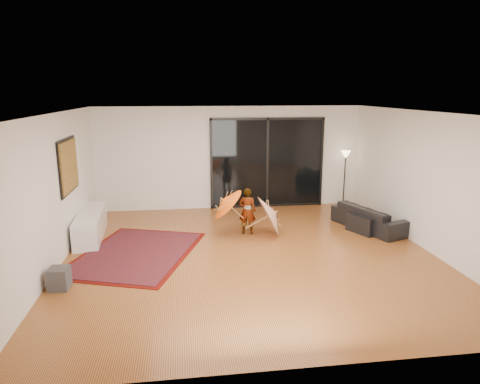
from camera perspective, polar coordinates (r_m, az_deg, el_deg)
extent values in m
plane|color=#A6632D|center=(8.34, 1.41, -8.36)|extent=(7.00, 7.00, 0.00)
plane|color=white|center=(7.75, 1.53, 10.51)|extent=(7.00, 7.00, 0.00)
plane|color=silver|center=(11.35, -1.35, 4.56)|extent=(7.00, 0.00, 7.00)
plane|color=silver|center=(4.66, 8.40, -8.63)|extent=(7.00, 0.00, 7.00)
plane|color=silver|center=(8.16, -23.59, -0.05)|extent=(0.00, 7.00, 7.00)
plane|color=silver|center=(9.16, 23.64, 1.31)|extent=(0.00, 7.00, 7.00)
cube|color=black|center=(11.49, 3.64, 3.89)|extent=(3.00, 0.04, 2.40)
cube|color=black|center=(11.34, 3.75, 9.72)|extent=(3.06, 0.06, 0.06)
cube|color=black|center=(11.72, 3.58, -1.77)|extent=(3.06, 0.06, 0.06)
cube|color=black|center=(11.47, 3.66, 3.88)|extent=(0.06, 0.06, 2.40)
cube|color=black|center=(9.04, -21.95, 3.26)|extent=(0.02, 1.28, 1.08)
cube|color=#275622|center=(9.04, -21.83, 3.27)|extent=(0.03, 1.18, 0.98)
cube|color=white|center=(9.77, -19.28, -4.13)|extent=(0.63, 2.00, 0.55)
cube|color=#424244|center=(7.51, -22.98, -10.56)|extent=(0.32, 0.32, 0.35)
cube|color=#530A07|center=(8.62, -13.68, -7.97)|extent=(2.80, 3.30, 0.01)
cube|color=maroon|center=(8.61, -13.68, -7.93)|extent=(2.60, 3.10, 0.02)
imported|color=black|center=(10.21, 16.89, -3.24)|extent=(1.32, 1.98, 0.54)
cube|color=black|center=(10.03, 16.70, -3.94)|extent=(0.92, 0.92, 0.40)
cylinder|color=black|center=(12.12, 13.55, -1.70)|extent=(0.26, 0.26, 0.03)
cylinder|color=black|center=(11.97, 13.73, 1.47)|extent=(0.03, 0.03, 1.40)
cone|color=#FFD899|center=(11.84, 13.92, 4.86)|extent=(0.26, 0.26, 0.20)
imported|color=#999999|center=(9.36, 0.99, -2.56)|extent=(0.43, 0.35, 1.04)
cone|color=#E4550C|center=(9.19, -2.35, -1.47)|extent=(0.69, 0.81, 0.70)
cylinder|color=#B2814C|center=(9.28, -2.34, -3.47)|extent=(0.37, 0.02, 0.37)
cylinder|color=#B2814C|center=(9.16, -2.36, -0.83)|extent=(0.05, 0.02, 0.05)
cone|color=white|center=(9.33, 4.78, -2.74)|extent=(0.61, 0.96, 0.95)
cylinder|color=#B2814C|center=(9.44, 4.73, -4.90)|extent=(0.50, 0.02, 0.27)
cylinder|color=#B2814C|center=(9.30, 4.79, -2.06)|extent=(0.06, 0.02, 0.04)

